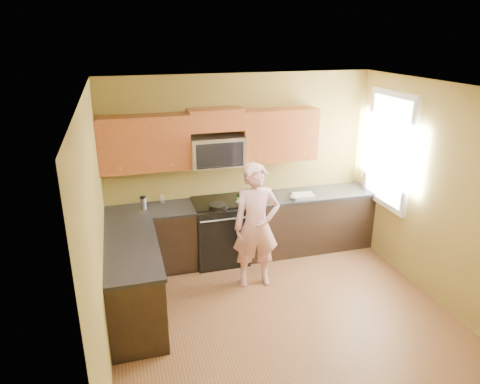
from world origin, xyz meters
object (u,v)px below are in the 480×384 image
object	(u,v)px
microwave	(217,165)
butter_tub	(240,200)
travel_mug	(144,209)
woman	(256,226)
stove	(220,231)
frying_pan	(219,208)

from	to	relation	value
microwave	butter_tub	xyz separation A→B (m)	(0.32, -0.10, -0.53)
microwave	travel_mug	size ratio (longest dim) A/B	4.01
microwave	woman	bearing A→B (deg)	-70.07
stove	butter_tub	bearing A→B (deg)	4.26
microwave	butter_tub	distance (m)	0.63
butter_tub	woman	bearing A→B (deg)	-90.22
woman	microwave	bearing A→B (deg)	116.76
stove	travel_mug	bearing A→B (deg)	177.35
stove	microwave	world-z (taller)	microwave
butter_tub	travel_mug	distance (m)	1.39
woman	travel_mug	xyz separation A→B (m)	(-1.38, 0.80, 0.08)
woman	butter_tub	bearing A→B (deg)	96.61
travel_mug	woman	bearing A→B (deg)	-29.92
woman	butter_tub	world-z (taller)	woman
frying_pan	stove	bearing A→B (deg)	63.08
frying_pan	butter_tub	world-z (taller)	frying_pan
stove	butter_tub	distance (m)	0.55
microwave	woman	world-z (taller)	woman
microwave	woman	xyz separation A→B (m)	(0.32, -0.87, -0.61)
woman	frying_pan	world-z (taller)	woman
woman	travel_mug	size ratio (longest dim) A/B	8.91
stove	woman	size ratio (longest dim) A/B	0.56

